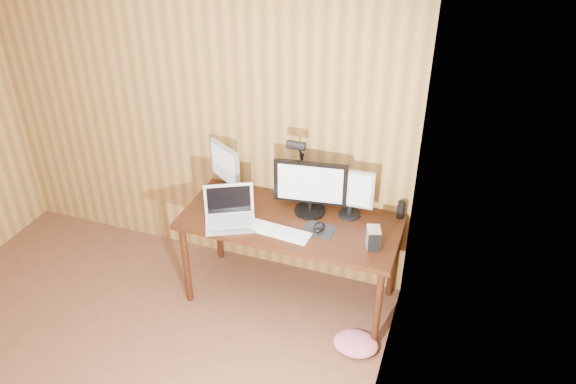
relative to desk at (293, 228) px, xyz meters
The scene contains 14 objects.
room_shell 2.04m from the desk, 118.65° to the right, with size 4.00×4.00×4.00m.
desk is the anchor object (origin of this frame).
monitor_center 0.36m from the desk, 35.70° to the left, with size 0.54×0.23×0.42m.
monitor_left 0.71m from the desk, 167.01° to the left, with size 0.32×0.21×0.40m.
monitor_right 0.53m from the desk, 17.42° to the left, with size 0.34×0.16×0.38m.
laptop 0.50m from the desk, 151.41° to the right, with size 0.44×0.41×0.26m.
keyboard 0.28m from the desk, 95.41° to the right, with size 0.47×0.18×0.02m.
mousepad 0.29m from the desk, 28.13° to the right, with size 0.22×0.18×0.00m, color black.
mouse 0.30m from the desk, 28.13° to the right, with size 0.07×0.12×0.04m, color black.
hard_drive 0.69m from the desk, 16.22° to the right, with size 0.12×0.15×0.14m.
phone 0.31m from the desk, 128.54° to the right, with size 0.05×0.10×0.01m.
speaker 0.81m from the desk, 16.82° to the left, with size 0.06×0.06×0.13m, color black.
desk_lamp 0.51m from the desk, 96.03° to the left, with size 0.14×0.19×0.59m.
fabric_pile 0.95m from the desk, 34.80° to the right, with size 0.33×0.27×0.10m, color #C76073, non-canonical shape.
Camera 1 is at (2.02, -1.55, 3.10)m, focal length 35.00 mm.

